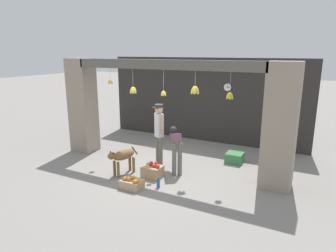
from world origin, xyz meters
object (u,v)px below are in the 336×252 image
at_px(fruit_crate_oranges, 132,183).
at_px(water_bottle, 158,183).
at_px(worker_stooping, 176,144).
at_px(wall_clock, 228,87).
at_px(shopkeeper, 159,130).
at_px(produce_box_green, 234,158).
at_px(fruit_crate_apples, 153,171).
at_px(dog, 123,156).

relative_size(fruit_crate_oranges, water_bottle, 2.02).
xyz_separation_m(worker_stooping, fruit_crate_oranges, (-0.45, -1.34, -0.62)).
bearing_deg(wall_clock, shopkeeper, -108.67).
bearing_deg(produce_box_green, fruit_crate_oranges, -121.08).
distance_m(worker_stooping, wall_clock, 3.20).
bearing_deg(wall_clock, fruit_crate_oranges, -101.37).
bearing_deg(fruit_crate_apples, dog, -165.23).
height_order(fruit_crate_apples, wall_clock, wall_clock).
bearing_deg(shopkeeper, produce_box_green, -115.53).
bearing_deg(produce_box_green, water_bottle, -114.99).
height_order(dog, shopkeeper, shopkeeper).
distance_m(dog, shopkeeper, 1.18).
bearing_deg(fruit_crate_oranges, wall_clock, 78.63).
xyz_separation_m(fruit_crate_oranges, fruit_crate_apples, (0.10, 0.77, 0.04)).
bearing_deg(worker_stooping, dog, -179.86).
bearing_deg(produce_box_green, worker_stooping, -131.02).
bearing_deg(dog, fruit_crate_oranges, 65.89).
relative_size(dog, fruit_crate_oranges, 1.96).
distance_m(dog, produce_box_green, 3.14).
relative_size(fruit_crate_apples, water_bottle, 2.04).
bearing_deg(fruit_crate_apples, worker_stooping, 58.55).
xyz_separation_m(produce_box_green, water_bottle, (-1.11, -2.38, -0.03)).
bearing_deg(dog, worker_stooping, 141.41).
distance_m(dog, water_bottle, 1.26).
bearing_deg(produce_box_green, shopkeeper, -144.09).
bearing_deg(worker_stooping, fruit_crate_oranges, -143.15).
height_order(worker_stooping, fruit_crate_apples, worker_stooping).
height_order(shopkeeper, worker_stooping, shopkeeper).
height_order(water_bottle, wall_clock, wall_clock).
bearing_deg(fruit_crate_oranges, dog, 139.38).
bearing_deg(fruit_crate_apples, water_bottle, -47.39).
bearing_deg(shopkeeper, fruit_crate_apples, 134.30).
relative_size(shopkeeper, produce_box_green, 3.77).
bearing_deg(water_bottle, dog, 167.73).
relative_size(fruit_crate_apples, produce_box_green, 1.04).
bearing_deg(shopkeeper, wall_clock, -80.12).
relative_size(worker_stooping, fruit_crate_apples, 2.33).
bearing_deg(water_bottle, wall_clock, 84.99).
xyz_separation_m(shopkeeper, fruit_crate_apples, (0.19, -0.68, -0.86)).
relative_size(worker_stooping, water_bottle, 4.75).
height_order(fruit_crate_apples, produce_box_green, fruit_crate_apples).
height_order(dog, water_bottle, dog).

